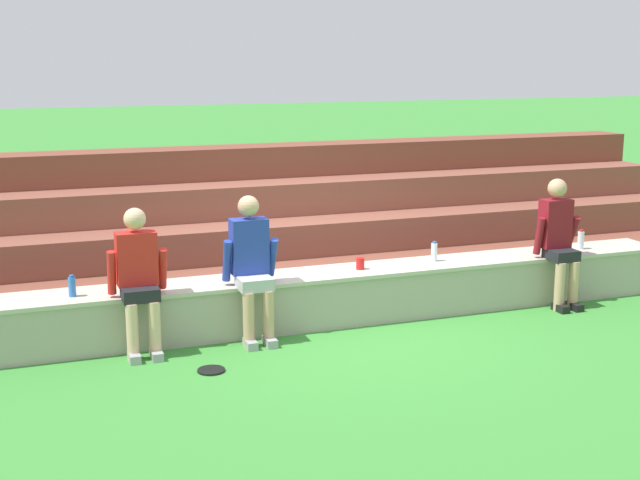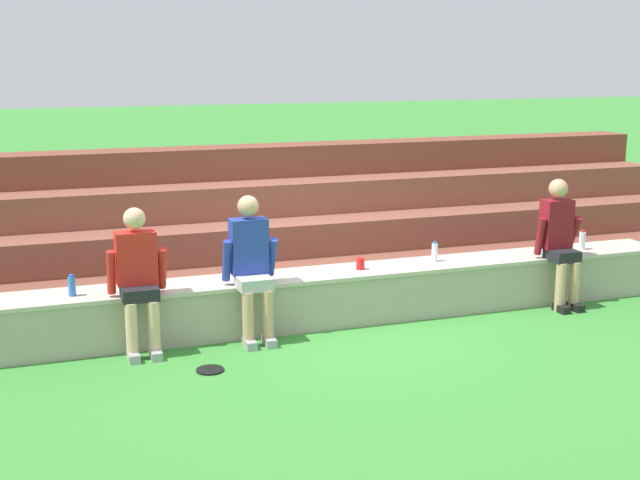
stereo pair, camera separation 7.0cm
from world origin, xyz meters
name	(u,v)px [view 1 (the left image)]	position (x,y,z in m)	size (l,w,h in m)	color
ground_plane	(340,330)	(0.00, 0.00, 0.00)	(80.00, 80.00, 0.00)	#388433
stone_seating_wall	(331,295)	(0.00, 0.28, 0.29)	(8.05, 0.61, 0.54)	#A8A08E
brick_bleachers	(272,230)	(0.00, 2.34, 0.60)	(11.11, 2.29, 1.60)	brown
person_far_left	(138,276)	(-2.02, -0.01, 0.75)	(0.55, 0.50, 1.38)	#DBAD89
person_left_of_center	(252,264)	(-0.92, 0.02, 0.77)	(0.54, 0.55, 1.42)	tan
person_center	(559,239)	(2.59, -0.02, 0.76)	(0.51, 0.52, 1.42)	tan
water_bottle_mid_left	(581,240)	(3.10, 0.28, 0.65)	(0.07, 0.07, 0.23)	silver
water_bottle_mid_right	(434,252)	(1.23, 0.33, 0.65)	(0.07, 0.07, 0.22)	silver
water_bottle_near_left	(72,286)	(-2.60, 0.24, 0.64)	(0.07, 0.07, 0.21)	blue
plastic_cup_middle	(360,264)	(0.33, 0.27, 0.61)	(0.09, 0.09, 0.12)	red
frisbee	(211,370)	(-1.52, -0.71, 0.01)	(0.25, 0.25, 0.02)	black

